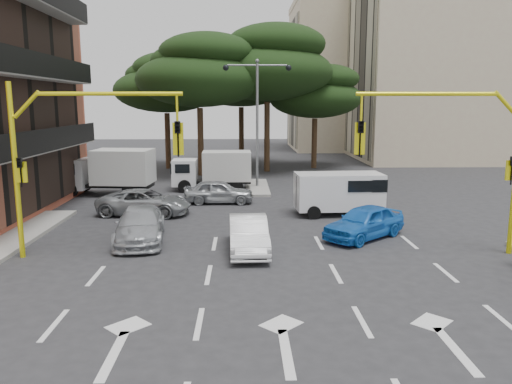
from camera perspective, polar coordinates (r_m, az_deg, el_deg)
ground at (r=15.87m, az=1.88°, el=-9.37°), size 120.00×120.00×0.00m
median_strip at (r=31.38m, az=0.14°, el=0.55°), size 1.40×6.00×0.15m
apartment_beige_near at (r=51.52m, az=23.04°, el=13.86°), size 20.20×12.15×18.70m
apartment_beige_far at (r=60.62m, az=11.96°, el=12.81°), size 16.20×12.15×16.70m
pine_left_near at (r=37.08m, az=-6.42°, el=13.64°), size 9.15×9.15×10.23m
pine_center at (r=39.05m, az=1.38°, el=14.54°), size 9.98×9.98×11.16m
pine_left_far at (r=41.36m, az=-10.17°, el=12.21°), size 8.32×8.32×9.30m
pine_right at (r=41.33m, az=6.88°, el=11.34°), size 7.49×7.49×8.37m
pine_back at (r=43.95m, az=-1.64°, el=13.14°), size 9.15×9.15×10.23m
signal_mast_right at (r=18.66m, az=23.00°, el=4.99°), size 5.79×0.37×6.00m
signal_mast_left at (r=17.97m, az=-20.75°, el=4.97°), size 5.79×0.37×6.00m
street_lamp_center at (r=30.94m, az=0.14°, el=10.37°), size 4.16×0.36×7.77m
car_white_hatch at (r=18.00m, az=-0.87°, el=-4.87°), size 1.49×3.90×1.27m
car_blue_compact at (r=20.22m, az=12.27°, el=-3.37°), size 3.93×3.68×1.31m
car_silver_wagon at (r=19.87m, az=-13.11°, el=-3.69°), size 2.30×4.59×1.28m
car_silver_cross_a at (r=24.48m, az=-12.62°, el=-1.14°), size 4.64×2.60×1.23m
car_silver_cross_b at (r=26.75m, az=-4.29°, el=0.06°), size 3.71×1.50×1.26m
van_white at (r=24.20m, az=9.41°, el=-0.18°), size 4.20×2.09×2.05m
box_truck_a at (r=30.24m, az=-16.65°, el=2.18°), size 5.62×2.79×2.67m
box_truck_b at (r=30.76m, az=-4.98°, el=2.43°), size 4.91×2.14×2.39m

